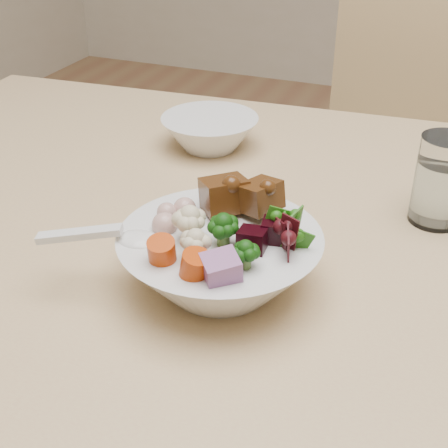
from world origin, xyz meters
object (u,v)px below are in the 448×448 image
object	(u,v)px
chair_far	(392,185)
water_glass	(441,184)
side_bowl	(210,133)
food_bowl	(222,257)
dining_table	(373,308)

from	to	relation	value
chair_far	water_glass	bearing A→B (deg)	-68.46
water_glass	side_bowl	size ratio (longest dim) A/B	0.74
water_glass	side_bowl	world-z (taller)	water_glass
chair_far	side_bowl	world-z (taller)	chair_far
chair_far	food_bowl	xyz separation A→B (m)	(-0.09, -0.85, 0.30)
food_bowl	water_glass	bearing A→B (deg)	49.12
dining_table	water_glass	xyz separation A→B (m)	(0.05, 0.11, 0.14)
water_glass	side_bowl	xyz separation A→B (m)	(-0.37, 0.11, -0.03)
dining_table	side_bowl	xyz separation A→B (m)	(-0.32, 0.22, 0.11)
chair_far	food_bowl	world-z (taller)	chair_far
food_bowl	water_glass	distance (m)	0.32
water_glass	chair_far	bearing A→B (deg)	100.90
dining_table	water_glass	size ratio (longest dim) A/B	14.89
food_bowl	water_glass	xyz separation A→B (m)	(0.21, 0.24, 0.02)
dining_table	chair_far	world-z (taller)	chair_far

